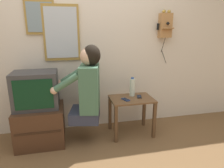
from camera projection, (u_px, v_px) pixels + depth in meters
wall_back at (87, 40)px, 2.73m from camera, size 6.80×0.05×2.55m
side_table at (131, 106)px, 2.71m from camera, size 0.57×0.42×0.52m
person at (88, 86)px, 2.44m from camera, size 0.62×0.50×0.95m
tv_stand at (41, 125)px, 2.53m from camera, size 0.58×0.50×0.48m
television at (36, 90)px, 2.42m from camera, size 0.52×0.38×0.45m
wall_phone_antique at (165, 25)px, 2.83m from camera, size 0.21×0.18×0.75m
framed_picture at (40, 17)px, 2.49m from camera, size 0.36×0.03×0.42m
wall_mirror at (61, 33)px, 2.60m from camera, size 0.46×0.03×0.71m
cell_phone_held at (126, 99)px, 2.61m from camera, size 0.10×0.14×0.01m
cell_phone_spare at (139, 97)px, 2.72m from camera, size 0.09×0.14×0.01m
water_bottle at (132, 87)px, 2.75m from camera, size 0.07×0.07×0.26m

